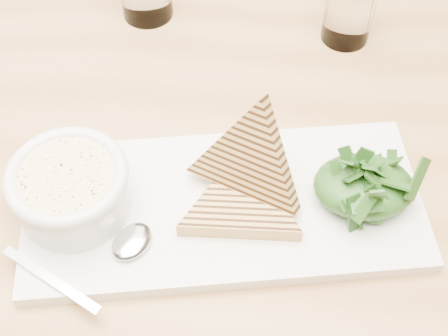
{
  "coord_description": "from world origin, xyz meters",
  "views": [
    {
      "loc": [
        -0.01,
        -0.41,
        1.33
      ],
      "look_at": [
        -0.02,
        -0.02,
        0.82
      ],
      "focal_mm": 50.0,
      "sensor_mm": 36.0,
      "label": 1
    }
  ],
  "objects_px": {
    "table_top": "(162,185)",
    "soup_bowl": "(72,193)",
    "platter": "(224,206)",
    "glass_far": "(350,8)"
  },
  "relations": [
    {
      "from": "table_top",
      "to": "soup_bowl",
      "type": "bearing_deg",
      "value": -146.6
    },
    {
      "from": "soup_bowl",
      "to": "glass_far",
      "type": "distance_m",
      "value": 0.43
    },
    {
      "from": "platter",
      "to": "soup_bowl",
      "type": "height_order",
      "value": "soup_bowl"
    },
    {
      "from": "soup_bowl",
      "to": "table_top",
      "type": "bearing_deg",
      "value": 33.4
    },
    {
      "from": "platter",
      "to": "glass_far",
      "type": "distance_m",
      "value": 0.33
    },
    {
      "from": "glass_far",
      "to": "soup_bowl",
      "type": "bearing_deg",
      "value": -136.78
    },
    {
      "from": "soup_bowl",
      "to": "glass_far",
      "type": "bearing_deg",
      "value": 43.22
    },
    {
      "from": "table_top",
      "to": "glass_far",
      "type": "height_order",
      "value": "glass_far"
    },
    {
      "from": "soup_bowl",
      "to": "platter",
      "type": "bearing_deg",
      "value": 3.07
    },
    {
      "from": "table_top",
      "to": "platter",
      "type": "height_order",
      "value": "platter"
    }
  ]
}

